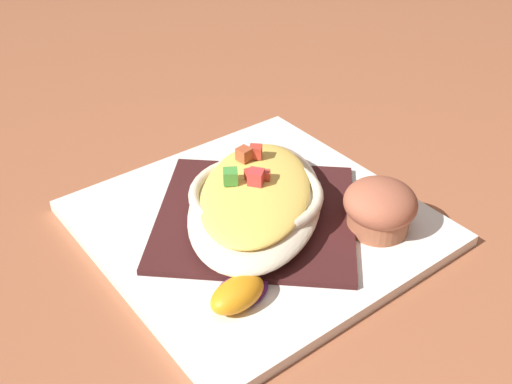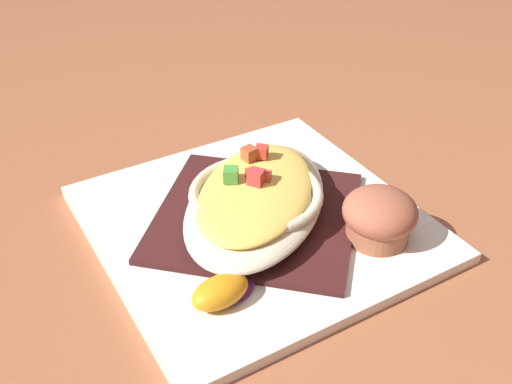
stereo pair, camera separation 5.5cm
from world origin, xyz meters
name	(u,v)px [view 2 (the right image)]	position (x,y,z in m)	size (l,w,h in m)	color
ground_plane	(256,227)	(0.00, 0.00, 0.00)	(2.60, 2.60, 0.00)	#A15D3D
square_plate	(256,223)	(0.00, 0.00, 0.01)	(0.29, 0.29, 0.01)	white
folded_napkin	(256,216)	(0.00, 0.00, 0.01)	(0.17, 0.18, 0.01)	#3D1919
gratin_dish	(256,197)	(0.00, 0.00, 0.03)	(0.23, 0.22, 0.05)	beige
muffin	(379,216)	(0.08, -0.08, 0.03)	(0.07, 0.07, 0.05)	#A65F40
orange_garnish	(222,291)	(-0.08, -0.08, 0.02)	(0.06, 0.05, 0.02)	#5D1E5F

